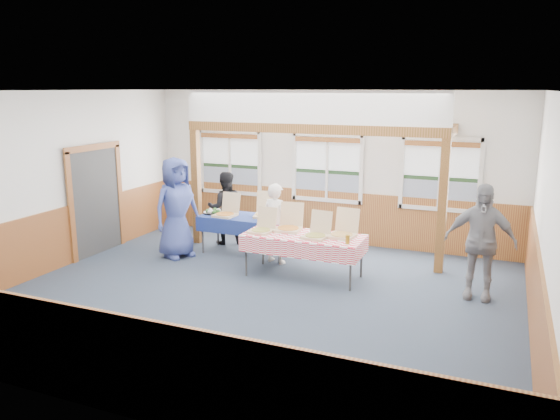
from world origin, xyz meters
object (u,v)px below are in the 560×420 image
object	(u,v)px
table_left	(247,219)
woman_black	(225,208)
man_blue	(177,208)
woman_white	(276,223)
table_right	(304,238)
person_grey	(480,242)

from	to	relation	value
table_left	woman_black	xyz separation A→B (m)	(-0.75, 0.51, 0.07)
woman_black	man_blue	world-z (taller)	man_blue
woman_black	man_blue	xyz separation A→B (m)	(-0.41, -1.20, 0.21)
table_left	woman_white	distance (m)	0.81
man_blue	woman_white	bearing A→B (deg)	-53.64
table_left	table_right	bearing A→B (deg)	-13.99
table_left	person_grey	world-z (taller)	person_grey
woman_white	woman_black	size ratio (longest dim) A/B	0.99
table_left	table_right	size ratio (longest dim) A/B	0.89
table_left	woman_white	size ratio (longest dim) A/B	1.31
woman_black	person_grey	size ratio (longest dim) A/B	0.84
table_left	woman_black	distance (m)	0.91
man_blue	person_grey	xyz separation A→B (m)	(5.54, -0.02, -0.06)
woman_white	man_blue	world-z (taller)	man_blue
table_left	person_grey	xyz separation A→B (m)	(4.38, -0.72, 0.22)
woman_black	person_grey	bearing A→B (deg)	136.95
woman_black	table_left	bearing A→B (deg)	116.37
table_left	person_grey	size ratio (longest dim) A/B	1.09
table_left	woman_black	size ratio (longest dim) A/B	1.30
table_right	woman_white	xyz separation A→B (m)	(-0.77, 0.56, 0.06)
table_left	table_right	xyz separation A→B (m)	(1.52, -0.86, 0.01)
table_left	man_blue	world-z (taller)	man_blue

